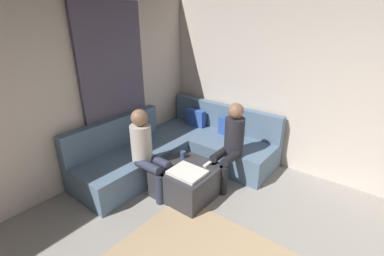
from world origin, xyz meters
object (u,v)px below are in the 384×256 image
Objects in this scene: sectional_couch at (180,149)px; person_on_couch_side at (147,150)px; ottoman at (187,181)px; person_on_couch_back at (231,142)px; game_remote at (208,164)px; coffee_mug at (183,154)px.

sectional_couch is 0.93m from person_on_couch_side.
sectional_couch reaches higher than ottoman.
person_on_couch_back is (0.90, 0.06, 0.38)m from sectional_couch.
sectional_couch is at bearing -170.03° from person_on_couch_side.
person_on_couch_side is at bearing -141.91° from game_remote.
game_remote is 0.12× the size of person_on_couch_back.
game_remote is 0.12× the size of person_on_couch_side.
coffee_mug is 0.55m from person_on_couch_side.
coffee_mug is 0.08× the size of person_on_couch_side.
coffee_mug is (-0.22, 0.18, 0.26)m from ottoman.
coffee_mug is 0.40m from game_remote.
person_on_couch_side reaches higher than sectional_couch.
ottoman is 0.63× the size of person_on_couch_side.
person_on_couch_back reaches higher than ottoman.
ottoman is 8.00× the size of coffee_mug.
sectional_couch is at bearing 135.82° from coffee_mug.
person_on_couch_back reaches higher than sectional_couch.
person_on_couch_back is (0.30, 0.61, 0.45)m from ottoman.
person_on_couch_side is at bearing -117.53° from coffee_mug.
coffee_mug reaches higher than game_remote.
coffee_mug is 0.63× the size of game_remote.
person_on_couch_side is at bearing -80.03° from sectional_couch.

